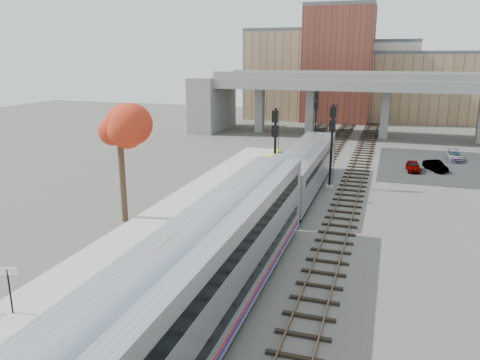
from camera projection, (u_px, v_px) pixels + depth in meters
The scene contains 17 objects.
ground at pixel (251, 246), 30.00m from camera, with size 160.00×160.00×0.00m, color #47423D.
platform at pixel (150, 231), 32.11m from camera, with size 4.50×60.00×0.35m, color #9E9E99.
yellow_strip at pixel (175, 232), 31.50m from camera, with size 0.70×60.00×0.01m, color yellow.
tracks at pixel (302, 193), 41.19m from camera, with size 10.70×95.00×0.25m.
overpass at pixel (371, 98), 68.39m from camera, with size 54.00×12.00×9.50m.
buildings_far at pixel (358, 77), 88.77m from camera, with size 43.00×21.00×20.60m.
parking_lot at pixel (445, 166), 51.56m from camera, with size 14.00×18.00×0.04m, color black.
locomotive at pixel (305, 167), 41.29m from camera, with size 3.02×19.05×4.10m.
coach at pixel (212, 270), 20.38m from camera, with size 3.03×25.00×5.00m.
signal_mast_near at pixel (275, 153), 39.00m from camera, with size 0.60×0.64×7.69m.
signal_mast_mid at pixel (331, 146), 42.03m from camera, with size 0.60×0.64×7.68m.
signal_mast_far at pixel (316, 121), 58.74m from camera, with size 0.60×0.64×7.62m.
station_sign at pixel (8, 281), 21.17m from camera, with size 0.86×0.36×2.27m.
tree at pixel (120, 135), 32.89m from camera, with size 3.60×3.60×8.69m.
car_a at pixel (413, 166), 49.10m from camera, with size 1.30×3.23×1.10m, color #99999E.
car_b at pixel (435, 166), 49.25m from camera, with size 1.15×3.30×1.09m, color #99999E.
car_c at pixel (454, 156), 54.21m from camera, with size 1.53×3.76×1.09m, color #99999E.
Camera 1 is at (7.90, -26.74, 11.88)m, focal length 35.00 mm.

